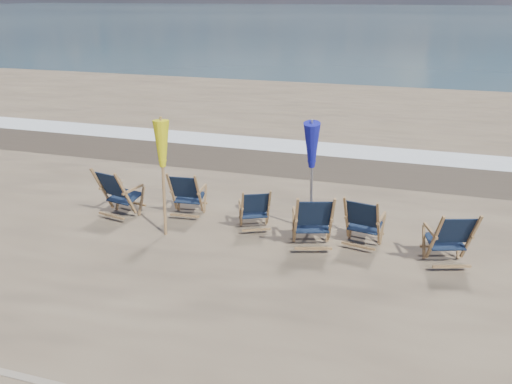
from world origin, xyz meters
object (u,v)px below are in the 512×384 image
beach_chair_0 (126,196)px  beach_chair_3 (331,223)px  umbrella_blue (313,148)px  beach_chair_5 (471,240)px  umbrella_yellow (161,151)px  beach_chair_2 (269,209)px  beach_chair_1 (199,196)px  beach_chair_4 (378,226)px

beach_chair_0 → beach_chair_3: bearing=-169.2°
beach_chair_3 → umbrella_blue: (-0.47, 0.55, 1.16)m
beach_chair_5 → umbrella_blue: umbrella_blue is taller
beach_chair_3 → umbrella_yellow: umbrella_yellow is taller
beach_chair_0 → umbrella_yellow: size_ratio=0.51×
beach_chair_2 → umbrella_yellow: size_ratio=0.42×
beach_chair_0 → beach_chair_3: (4.09, -0.07, 0.00)m
beach_chair_5 → umbrella_blue: bearing=-28.4°
beach_chair_1 → beach_chair_2: size_ratio=1.12×
beach_chair_1 → beach_chair_5: 5.06m
beach_chair_0 → beach_chair_3: size_ratio=1.00×
beach_chair_2 → beach_chair_3: beach_chair_3 is taller
beach_chair_4 → beach_chair_3: bearing=23.6°
beach_chair_0 → beach_chair_1: size_ratio=1.08×
beach_chair_0 → umbrella_blue: 3.83m
beach_chair_5 → umbrella_blue: 3.04m
beach_chair_3 → umbrella_yellow: 3.30m
umbrella_blue → beach_chair_5: bearing=-10.5°
umbrella_yellow → beach_chair_1: bearing=65.4°
beach_chair_1 → beach_chair_5: beach_chair_5 is taller
beach_chair_4 → beach_chair_5: bearing=-175.3°
beach_chair_2 → umbrella_yellow: (-1.85, -0.64, 1.19)m
beach_chair_3 → beach_chair_4: size_ratio=1.08×
beach_chair_0 → beach_chair_1: (1.34, 0.53, -0.04)m
umbrella_yellow → beach_chair_4: bearing=5.4°
beach_chair_3 → beach_chair_2: bearing=-36.9°
beach_chair_3 → beach_chair_5: bearing=164.1°
beach_chair_2 → beach_chair_5: beach_chair_5 is taller
beach_chair_1 → beach_chair_2: 1.50m
beach_chair_1 → umbrella_yellow: (-0.36, -0.78, 1.14)m
beach_chair_0 → beach_chair_4: bearing=-166.9°
beach_chair_5 → umbrella_yellow: size_ratio=0.49×
beach_chair_3 → umbrella_yellow: bearing=-13.5°
beach_chair_3 → umbrella_blue: bearing=-66.0°
umbrella_yellow → umbrella_blue: (2.63, 0.73, 0.06)m
beach_chair_1 → umbrella_blue: (2.27, -0.05, 1.20)m
beach_chair_5 → beach_chair_1: bearing=-24.3°
beach_chair_2 → umbrella_blue: (0.78, 0.09, 1.25)m
beach_chair_3 → beach_chair_0: bearing=-17.8°
beach_chair_2 → umbrella_blue: size_ratio=0.41×
beach_chair_0 → beach_chair_1: 1.44m
beach_chair_1 → beach_chair_2: bearing=169.1°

